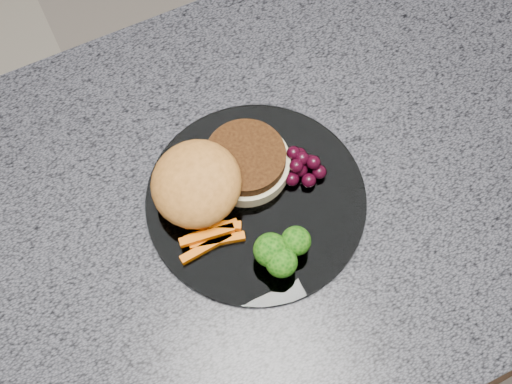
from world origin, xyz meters
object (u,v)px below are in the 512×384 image
burger (214,177)px  island_cabinet (195,336)px  plate (256,200)px  grape_bunch (302,166)px

burger → island_cabinet: bearing=-178.3°
island_cabinet → plate: (0.12, -0.00, 0.47)m
plate → burger: bearing=135.0°
island_cabinet → grape_bunch: 0.52m
grape_bunch → island_cabinet: bearing=-178.1°
plate → burger: size_ratio=1.29×
grape_bunch → burger: bearing=165.4°
island_cabinet → grape_bunch: bearing=1.9°
island_cabinet → plate: size_ratio=4.62×
island_cabinet → plate: plate is taller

